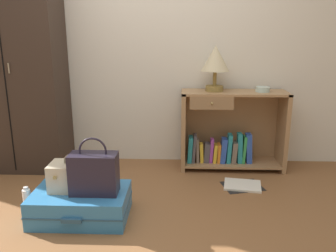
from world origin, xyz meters
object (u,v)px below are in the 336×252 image
table_lamp (215,61)px  train_case (72,176)px  bottle (27,200)px  bookshelf (229,133)px  wardrobe (15,66)px  bowl (263,89)px  open_book_on_floor (242,185)px  suitcase_large (81,204)px  handbag (94,173)px

table_lamp → train_case: (-1.10, -1.01, -0.75)m
bottle → table_lamp: bearing=33.3°
bookshelf → wardrobe: bearing=-178.3°
wardrobe → bowl: bearing=0.9°
wardrobe → open_book_on_floor: wardrobe is taller
table_lamp → open_book_on_floor: table_lamp is taller
suitcase_large → handbag: size_ratio=1.67×
bowl → bottle: (-1.93, -0.94, -0.70)m
bowl → bottle: size_ratio=0.67×
table_lamp → bookshelf: bearing=-2.4°
wardrobe → bottle: wardrobe is taller
train_case → wardrobe: bearing=129.4°
handbag → bowl: bearing=37.0°
bowl → open_book_on_floor: size_ratio=0.34×
handbag → train_case: bearing=162.1°
train_case → bottle: bearing=173.7°
suitcase_large → bottle: bearing=170.0°
open_book_on_floor → suitcase_large: bearing=-155.6°
suitcase_large → train_case: (-0.06, 0.04, 0.21)m
bowl → train_case: (-1.55, -0.98, -0.48)m
table_lamp → suitcase_large: 1.76m
wardrobe → bottle: (0.40, -0.90, -0.92)m
bookshelf → bowl: (0.29, -0.02, 0.44)m
table_lamp → bowl: bearing=-3.8°
bookshelf → suitcase_large: 1.61m
table_lamp → train_case: size_ratio=1.37×
bottle → bookshelf: bearing=30.5°
wardrobe → suitcase_large: (0.84, -0.98, -0.91)m
bookshelf → suitcase_large: (-1.20, -1.04, -0.25)m
wardrobe → open_book_on_floor: bearing=-10.8°
bottle → open_book_on_floor: bottle is taller
wardrobe → suitcase_large: wardrobe is taller
train_case → handbag: bearing=-17.9°
handbag → open_book_on_floor: size_ratio=1.07×
bowl → open_book_on_floor: bowl is taller
suitcase_large → table_lamp: bearing=45.1°
bookshelf → open_book_on_floor: (0.07, -0.46, -0.35)m
wardrobe → handbag: bearing=-46.4°
bookshelf → handbag: (-1.09, -1.06, 0.00)m
handbag → table_lamp: bearing=49.1°
bowl → open_book_on_floor: (-0.22, -0.44, -0.79)m
bookshelf → table_lamp: (-0.16, 0.01, 0.70)m
wardrobe → open_book_on_floor: 2.37m
bookshelf → open_book_on_floor: size_ratio=2.60×
suitcase_large → handbag: 0.28m
wardrobe → train_case: bearing=-50.6°
open_book_on_floor → bottle: bearing=-163.7°
bowl → handbag: 1.78m
open_book_on_floor → handbag: bearing=-152.6°
bookshelf → bottle: (-1.64, -0.96, -0.27)m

